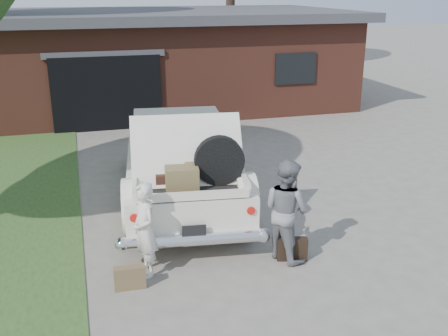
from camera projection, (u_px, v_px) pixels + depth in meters
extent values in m
plane|color=gray|center=(234.00, 239.00, 9.00)|extent=(90.00, 90.00, 0.00)
cube|color=brown|center=(169.00, 61.00, 19.21)|extent=(12.00, 7.00, 3.00)
cube|color=#4C4C51|center=(167.00, 15.00, 18.67)|extent=(12.80, 7.80, 0.30)
cube|color=black|center=(107.00, 93.00, 15.56)|extent=(3.20, 0.30, 2.20)
cube|color=#4C4C51|center=(104.00, 54.00, 15.12)|extent=(3.50, 0.12, 0.18)
cube|color=black|center=(295.00, 68.00, 16.89)|extent=(1.40, 0.08, 1.00)
cylinder|color=#38281E|center=(230.00, 6.00, 25.54)|extent=(0.44, 0.44, 6.39)
cube|color=white|center=(181.00, 167.00, 10.55)|extent=(2.73, 5.65, 0.71)
cube|color=beige|center=(179.00, 132.00, 10.64)|extent=(2.05, 2.38, 0.56)
cube|color=black|center=(175.00, 121.00, 11.61)|extent=(1.68, 0.30, 0.48)
cube|color=black|center=(183.00, 148.00, 9.69)|extent=(1.68, 0.30, 0.48)
cylinder|color=black|center=(132.00, 223.00, 8.79)|extent=(0.33, 0.74, 0.72)
cylinder|color=black|center=(244.00, 216.00, 9.06)|extent=(0.33, 0.74, 0.72)
cylinder|color=black|center=(135.00, 156.00, 12.24)|extent=(0.33, 0.74, 0.72)
cylinder|color=black|center=(215.00, 152.00, 12.51)|extent=(0.33, 0.74, 0.72)
cylinder|color=silver|center=(194.00, 240.00, 8.04)|extent=(2.23, 0.48, 0.20)
cylinder|color=#A5140F|center=(134.00, 217.00, 7.85)|extent=(0.14, 0.12, 0.13)
cylinder|color=#A5140F|center=(250.00, 210.00, 8.10)|extent=(0.14, 0.12, 0.13)
cube|color=black|center=(194.00, 231.00, 7.97)|extent=(0.37, 0.07, 0.18)
cube|color=black|center=(189.00, 186.00, 8.50)|extent=(1.82, 1.40, 0.04)
cube|color=white|center=(135.00, 182.00, 8.34)|extent=(0.22, 1.19, 0.20)
cube|color=white|center=(242.00, 177.00, 8.59)|extent=(0.22, 1.19, 0.20)
cube|color=white|center=(193.00, 196.00, 7.92)|extent=(1.73, 0.28, 0.13)
cube|color=white|center=(187.00, 150.00, 8.55)|extent=(1.90, 0.97, 1.05)
cube|color=#44251D|center=(175.00, 177.00, 8.52)|extent=(0.68, 0.49, 0.21)
cube|color=olive|center=(182.00, 178.00, 8.25)|extent=(0.56, 0.41, 0.36)
cube|color=black|center=(199.00, 171.00, 8.78)|extent=(0.77, 0.56, 0.22)
cube|color=#986E4D|center=(199.00, 165.00, 8.55)|extent=(0.50, 0.36, 0.16)
cylinder|color=black|center=(219.00, 161.00, 8.38)|extent=(0.82, 0.27, 0.81)
imported|color=silver|center=(145.00, 230.00, 7.70)|extent=(0.47, 0.60, 1.46)
imported|color=gray|center=(286.00, 210.00, 8.17)|extent=(0.90, 0.98, 1.64)
cube|color=brown|center=(130.00, 278.00, 7.50)|extent=(0.45, 0.16, 0.35)
cube|color=black|center=(292.00, 249.00, 8.29)|extent=(0.50, 0.27, 0.37)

